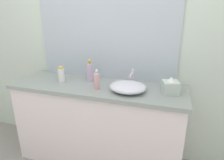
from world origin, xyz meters
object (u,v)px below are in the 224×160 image
soap_dispenser (90,72)px  perfume_bottle (97,81)px  tissue_box (170,86)px  lotion_bottle (61,75)px  sink_basin (128,87)px

soap_dispenser → perfume_bottle: soap_dispenser is taller
soap_dispenser → tissue_box: (0.81, -0.09, -0.04)m
soap_dispenser → lotion_bottle: soap_dispenser is taller
lotion_bottle → perfume_bottle: size_ratio=0.85×
tissue_box → lotion_bottle: bearing=-178.7°
lotion_bottle → sink_basin: bearing=-3.9°
lotion_bottle → soap_dispenser: bearing=23.8°
soap_dispenser → tissue_box: bearing=-6.5°
sink_basin → tissue_box: bearing=11.3°
sink_basin → perfume_bottle: size_ratio=1.75×
sink_basin → tissue_box: tissue_box is taller
lotion_bottle → perfume_bottle: 0.43m
soap_dispenser → lotion_bottle: size_ratio=1.41×
soap_dispenser → lotion_bottle: bearing=-156.2°
perfume_bottle → tissue_box: (0.66, 0.10, -0.02)m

